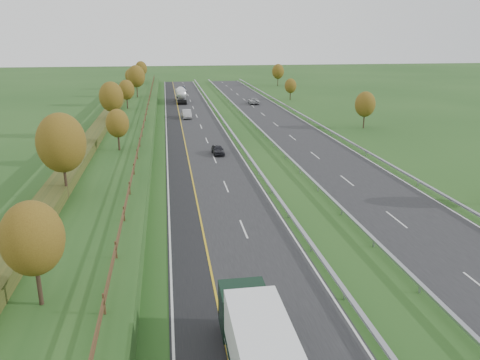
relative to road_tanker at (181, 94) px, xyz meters
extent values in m
plane|color=#214819|center=(9.07, -50.28, -1.86)|extent=(400.00, 400.00, 0.00)
cube|color=black|center=(1.07, -45.28, -1.84)|extent=(10.50, 200.00, 0.04)
cube|color=black|center=(17.57, -45.28, -1.84)|extent=(10.50, 200.00, 0.04)
cube|color=black|center=(-2.68, -45.28, -1.84)|extent=(3.00, 200.00, 0.04)
cube|color=silver|center=(-3.98, -45.28, -1.81)|extent=(0.15, 200.00, 0.01)
cube|color=gold|center=(-1.18, -45.28, -1.81)|extent=(0.15, 200.00, 0.01)
cube|color=silver|center=(6.12, -45.28, -1.81)|extent=(0.15, 200.00, 0.01)
cube|color=silver|center=(12.52, -45.28, -1.81)|extent=(0.15, 200.00, 0.01)
cube|color=silver|center=(22.62, -45.28, -1.81)|extent=(0.15, 200.00, 0.01)
cube|color=silver|center=(2.32, -94.28, -1.81)|extent=(0.15, 4.00, 0.01)
cube|color=silver|center=(2.32, -82.28, -1.81)|extent=(0.15, 4.00, 0.01)
cube|color=silver|center=(16.32, -82.28, -1.81)|extent=(0.15, 4.00, 0.01)
cube|color=silver|center=(2.32, -70.28, -1.81)|extent=(0.15, 4.00, 0.01)
cube|color=silver|center=(16.32, -70.28, -1.81)|extent=(0.15, 4.00, 0.01)
cube|color=silver|center=(2.32, -58.28, -1.81)|extent=(0.15, 4.00, 0.01)
cube|color=silver|center=(16.32, -58.28, -1.81)|extent=(0.15, 4.00, 0.01)
cube|color=silver|center=(2.32, -46.28, -1.81)|extent=(0.15, 4.00, 0.01)
cube|color=silver|center=(16.32, -46.28, -1.81)|extent=(0.15, 4.00, 0.01)
cube|color=silver|center=(2.32, -34.28, -1.81)|extent=(0.15, 4.00, 0.01)
cube|color=silver|center=(16.32, -34.28, -1.81)|extent=(0.15, 4.00, 0.01)
cube|color=silver|center=(2.32, -22.28, -1.81)|extent=(0.15, 4.00, 0.01)
cube|color=silver|center=(16.32, -22.28, -1.81)|extent=(0.15, 4.00, 0.01)
cube|color=silver|center=(2.32, -10.28, -1.81)|extent=(0.15, 4.00, 0.01)
cube|color=silver|center=(16.32, -10.28, -1.81)|extent=(0.15, 4.00, 0.01)
cube|color=silver|center=(2.32, 1.72, -1.81)|extent=(0.15, 4.00, 0.01)
cube|color=silver|center=(16.32, 1.72, -1.81)|extent=(0.15, 4.00, 0.01)
cube|color=silver|center=(2.32, 13.72, -1.81)|extent=(0.15, 4.00, 0.01)
cube|color=silver|center=(16.32, 13.72, -1.81)|extent=(0.15, 4.00, 0.01)
cube|color=silver|center=(2.32, 25.72, -1.81)|extent=(0.15, 4.00, 0.01)
cube|color=silver|center=(16.32, 25.72, -1.81)|extent=(0.15, 4.00, 0.01)
cube|color=silver|center=(2.32, 37.72, -1.81)|extent=(0.15, 4.00, 0.01)
cube|color=silver|center=(16.32, 37.72, -1.81)|extent=(0.15, 4.00, 0.01)
cube|color=silver|center=(2.32, 49.72, -1.81)|extent=(0.15, 4.00, 0.01)
cube|color=silver|center=(16.32, 49.72, -1.81)|extent=(0.15, 4.00, 0.01)
cube|color=#214819|center=(-11.93, -45.28, -0.86)|extent=(12.00, 200.00, 2.00)
cube|color=#2F3A18|center=(-13.93, -45.28, 0.69)|extent=(2.20, 180.00, 1.10)
cube|color=#422B19|center=(-7.43, -45.28, 0.69)|extent=(0.08, 184.00, 0.10)
cube|color=#422B19|center=(-7.43, -45.28, 1.09)|extent=(0.08, 184.00, 0.10)
cube|color=#422B19|center=(-7.43, -96.78, 0.74)|extent=(0.12, 0.12, 1.20)
cube|color=#422B19|center=(-7.43, -90.28, 0.74)|extent=(0.12, 0.12, 1.20)
cube|color=#422B19|center=(-7.43, -83.78, 0.74)|extent=(0.12, 0.12, 1.20)
cube|color=#422B19|center=(-7.43, -77.28, 0.74)|extent=(0.12, 0.12, 1.20)
cube|color=#422B19|center=(-7.43, -70.78, 0.74)|extent=(0.12, 0.12, 1.20)
cube|color=#422B19|center=(-7.43, -64.28, 0.74)|extent=(0.12, 0.12, 1.20)
cube|color=#422B19|center=(-7.43, -57.78, 0.74)|extent=(0.12, 0.12, 1.20)
cube|color=#422B19|center=(-7.43, -51.28, 0.74)|extent=(0.12, 0.12, 1.20)
cube|color=#422B19|center=(-7.43, -44.78, 0.74)|extent=(0.12, 0.12, 1.20)
cube|color=#422B19|center=(-7.43, -38.28, 0.74)|extent=(0.12, 0.12, 1.20)
cube|color=#422B19|center=(-7.43, -31.78, 0.74)|extent=(0.12, 0.12, 1.20)
cube|color=#422B19|center=(-7.43, -25.28, 0.74)|extent=(0.12, 0.12, 1.20)
cube|color=#422B19|center=(-7.43, -18.78, 0.74)|extent=(0.12, 0.12, 1.20)
cube|color=#422B19|center=(-7.43, -12.28, 0.74)|extent=(0.12, 0.12, 1.20)
cube|color=#422B19|center=(-7.43, -5.78, 0.74)|extent=(0.12, 0.12, 1.20)
cube|color=#422B19|center=(-7.43, 0.72, 0.74)|extent=(0.12, 0.12, 1.20)
cube|color=#422B19|center=(-7.43, 7.22, 0.74)|extent=(0.12, 0.12, 1.20)
cube|color=#422B19|center=(-7.43, 13.72, 0.74)|extent=(0.12, 0.12, 1.20)
cube|color=#422B19|center=(-7.43, 20.22, 0.74)|extent=(0.12, 0.12, 1.20)
cube|color=#422B19|center=(-7.43, 26.72, 0.74)|extent=(0.12, 0.12, 1.20)
cube|color=#422B19|center=(-7.43, 33.22, 0.74)|extent=(0.12, 0.12, 1.20)
cube|color=#422B19|center=(-7.43, 39.72, 0.74)|extent=(0.12, 0.12, 1.20)
cube|color=#422B19|center=(-7.43, 46.22, 0.74)|extent=(0.12, 0.12, 1.20)
cube|color=#979A9F|center=(6.77, -45.28, -1.24)|extent=(0.32, 200.00, 0.18)
cube|color=#979A9F|center=(6.77, -94.28, -1.58)|extent=(0.10, 0.14, 0.56)
cube|color=#979A9F|center=(6.77, -87.28, -1.58)|extent=(0.10, 0.14, 0.56)
cube|color=#979A9F|center=(6.77, -80.28, -1.58)|extent=(0.10, 0.14, 0.56)
cube|color=#979A9F|center=(6.77, -73.28, -1.58)|extent=(0.10, 0.14, 0.56)
cube|color=#979A9F|center=(6.77, -66.28, -1.58)|extent=(0.10, 0.14, 0.56)
cube|color=#979A9F|center=(6.77, -59.28, -1.58)|extent=(0.10, 0.14, 0.56)
cube|color=#979A9F|center=(6.77, -52.28, -1.58)|extent=(0.10, 0.14, 0.56)
cube|color=#979A9F|center=(6.77, -45.28, -1.58)|extent=(0.10, 0.14, 0.56)
cube|color=#979A9F|center=(6.77, -38.28, -1.58)|extent=(0.10, 0.14, 0.56)
cube|color=#979A9F|center=(6.77, -31.28, -1.58)|extent=(0.10, 0.14, 0.56)
cube|color=#979A9F|center=(6.77, -24.28, -1.58)|extent=(0.10, 0.14, 0.56)
cube|color=#979A9F|center=(6.77, -17.28, -1.58)|extent=(0.10, 0.14, 0.56)
cube|color=#979A9F|center=(6.77, -10.28, -1.58)|extent=(0.10, 0.14, 0.56)
cube|color=#979A9F|center=(6.77, -3.28, -1.58)|extent=(0.10, 0.14, 0.56)
cube|color=#979A9F|center=(6.77, 3.72, -1.58)|extent=(0.10, 0.14, 0.56)
cube|color=#979A9F|center=(6.77, 10.72, -1.58)|extent=(0.10, 0.14, 0.56)
cube|color=#979A9F|center=(6.77, 17.72, -1.58)|extent=(0.10, 0.14, 0.56)
cube|color=#979A9F|center=(6.77, 24.72, -1.58)|extent=(0.10, 0.14, 0.56)
cube|color=#979A9F|center=(6.77, 31.72, -1.58)|extent=(0.10, 0.14, 0.56)
cube|color=#979A9F|center=(6.77, 38.72, -1.58)|extent=(0.10, 0.14, 0.56)
cube|color=#979A9F|center=(6.77, 45.72, -1.58)|extent=(0.10, 0.14, 0.56)
cube|color=#979A9F|center=(6.77, 52.72, -1.58)|extent=(0.10, 0.14, 0.56)
cube|color=#979A9F|center=(11.87, -45.28, -1.24)|extent=(0.32, 200.00, 0.18)
cube|color=#979A9F|center=(11.87, -94.28, -1.58)|extent=(0.10, 0.14, 0.56)
cube|color=#979A9F|center=(11.87, -87.28, -1.58)|extent=(0.10, 0.14, 0.56)
cube|color=#979A9F|center=(11.87, -80.28, -1.58)|extent=(0.10, 0.14, 0.56)
cube|color=#979A9F|center=(11.87, -73.28, -1.58)|extent=(0.10, 0.14, 0.56)
cube|color=#979A9F|center=(11.87, -66.28, -1.58)|extent=(0.10, 0.14, 0.56)
cube|color=#979A9F|center=(11.87, -59.28, -1.58)|extent=(0.10, 0.14, 0.56)
cube|color=#979A9F|center=(11.87, -52.28, -1.58)|extent=(0.10, 0.14, 0.56)
cube|color=#979A9F|center=(11.87, -45.28, -1.58)|extent=(0.10, 0.14, 0.56)
cube|color=#979A9F|center=(11.87, -38.28, -1.58)|extent=(0.10, 0.14, 0.56)
cube|color=#979A9F|center=(11.87, -31.28, -1.58)|extent=(0.10, 0.14, 0.56)
cube|color=#979A9F|center=(11.87, -24.28, -1.58)|extent=(0.10, 0.14, 0.56)
cube|color=#979A9F|center=(11.87, -17.28, -1.58)|extent=(0.10, 0.14, 0.56)
cube|color=#979A9F|center=(11.87, -10.28, -1.58)|extent=(0.10, 0.14, 0.56)
cube|color=#979A9F|center=(11.87, -3.28, -1.58)|extent=(0.10, 0.14, 0.56)
cube|color=#979A9F|center=(11.87, 3.72, -1.58)|extent=(0.10, 0.14, 0.56)
cube|color=#979A9F|center=(11.87, 10.72, -1.58)|extent=(0.10, 0.14, 0.56)
cube|color=#979A9F|center=(11.87, 17.72, -1.58)|extent=(0.10, 0.14, 0.56)
cube|color=#979A9F|center=(11.87, 24.72, -1.58)|extent=(0.10, 0.14, 0.56)
cube|color=#979A9F|center=(11.87, 31.72, -1.58)|extent=(0.10, 0.14, 0.56)
cube|color=#979A9F|center=(11.87, 38.72, -1.58)|extent=(0.10, 0.14, 0.56)
cube|color=#979A9F|center=(11.87, 45.72, -1.58)|extent=(0.10, 0.14, 0.56)
cube|color=#979A9F|center=(11.87, 52.72, -1.58)|extent=(0.10, 0.14, 0.56)
cube|color=#979A9F|center=(23.37, -45.28, -1.24)|extent=(0.32, 200.00, 0.18)
cube|color=#979A9F|center=(23.37, -73.28, -1.58)|extent=(0.10, 0.14, 0.56)
cube|color=#979A9F|center=(23.37, -59.28, -1.58)|extent=(0.10, 0.14, 0.56)
cube|color=#979A9F|center=(23.37, -45.28, -1.58)|extent=(0.10, 0.14, 0.56)
cube|color=#979A9F|center=(23.37, -31.28, -1.58)|extent=(0.10, 0.14, 0.56)
cube|color=#979A9F|center=(23.37, -17.28, -1.58)|extent=(0.10, 0.14, 0.56)
cube|color=#979A9F|center=(23.37, -3.28, -1.58)|extent=(0.10, 0.14, 0.56)
cube|color=#979A9F|center=(23.37, 10.72, -1.58)|extent=(0.10, 0.14, 0.56)
cube|color=#979A9F|center=(23.37, 24.72, -1.58)|extent=(0.10, 0.14, 0.56)
cube|color=#979A9F|center=(23.37, 38.72, -1.58)|extent=(0.10, 0.14, 0.56)
cube|color=#979A9F|center=(23.37, 52.72, -1.58)|extent=(0.10, 0.14, 0.56)
cylinder|color=#2D2116|center=(-10.93, -95.28, 1.35)|extent=(0.24, 0.24, 2.43)
ellipsoid|color=#594013|center=(-10.93, -95.28, 4.03)|extent=(3.24, 3.24, 4.05)
cylinder|color=#2D2116|center=(-12.93, -77.28, 1.71)|extent=(0.24, 0.24, 3.15)
ellipsoid|color=#594013|center=(-12.93, -77.28, 5.18)|extent=(4.20, 4.20, 5.25)
cylinder|color=#2D2116|center=(-9.93, -59.28, 1.22)|extent=(0.24, 0.24, 2.16)
ellipsoid|color=#594013|center=(-9.93, -59.28, 3.59)|extent=(2.88, 2.88, 3.60)
cylinder|color=#2D2116|center=(-12.43, -41.28, 1.58)|extent=(0.24, 0.24, 2.88)
ellipsoid|color=#594013|center=(-12.43, -41.28, 4.75)|extent=(3.84, 3.84, 4.80)
cylinder|color=#2D2116|center=(-11.43, -23.28, 1.31)|extent=(0.24, 0.24, 2.34)
ellipsoid|color=#594013|center=(-11.43, -23.28, 3.88)|extent=(3.12, 3.12, 3.90)
cylinder|color=#2D2116|center=(-10.43, -5.28, 1.67)|extent=(0.24, 0.24, 3.06)
ellipsoid|color=#594013|center=(-10.43, -5.28, 5.03)|extent=(4.08, 4.08, 5.10)
cylinder|color=#2D2116|center=(-12.93, 12.72, 1.26)|extent=(0.24, 0.24, 2.25)
ellipsoid|color=#594013|center=(-12.93, 12.72, 3.74)|extent=(3.00, 3.00, 3.75)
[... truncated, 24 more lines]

